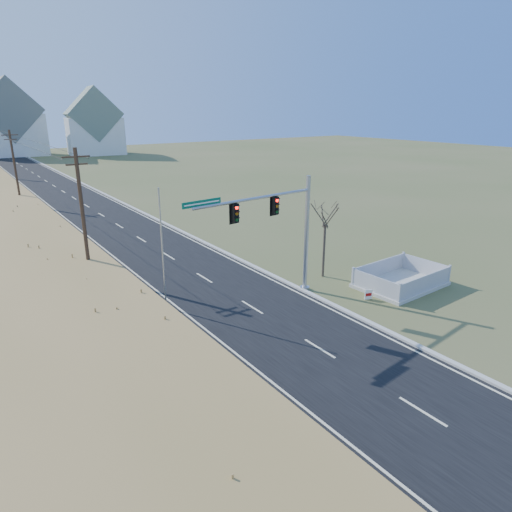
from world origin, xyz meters
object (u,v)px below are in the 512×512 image
Objects in this scene: traffic_signal_mast at (286,227)px; open_sign at (368,294)px; bare_tree at (326,213)px; flagpole at (163,263)px; fence_enclosure at (400,282)px.

traffic_signal_mast reaches higher than open_sign.
open_sign is 0.11× the size of bare_tree.
flagpole reaches higher than bare_tree.
traffic_signal_mast is at bearing 155.88° from fence_enclosure.
traffic_signal_mast is 1.57× the size of fence_enclosure.
bare_tree reaches higher than fence_enclosure.
traffic_signal_mast is 14.63× the size of open_sign.
bare_tree is (0.47, 4.69, 4.27)m from open_sign.
fence_enclosure is at bearing -28.01° from traffic_signal_mast.
bare_tree is (11.49, -1.19, 1.70)m from flagpole.
fence_enclosure is at bearing -54.92° from bare_tree.
flagpole reaches higher than open_sign.
flagpole is at bearing 152.71° from traffic_signal_mast.
flagpole is 1.28× the size of bare_tree.
traffic_signal_mast reaches higher than bare_tree.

